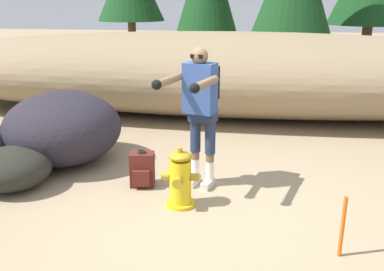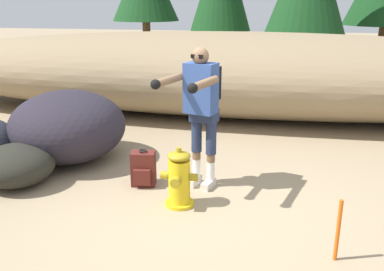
# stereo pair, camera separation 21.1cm
# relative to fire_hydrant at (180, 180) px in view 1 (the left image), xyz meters

# --- Properties ---
(ground_plane) EXTENTS (56.00, 56.00, 0.04)m
(ground_plane) POSITION_rel_fire_hydrant_xyz_m (0.25, -0.07, -0.34)
(ground_plane) COLOR #998466
(dirt_embankment) EXTENTS (15.39, 3.20, 1.66)m
(dirt_embankment) POSITION_rel_fire_hydrant_xyz_m (0.25, 4.22, 0.51)
(dirt_embankment) COLOR #897556
(dirt_embankment) RESTS_ON ground_plane
(fire_hydrant) EXTENTS (0.43, 0.38, 0.70)m
(fire_hydrant) POSITION_rel_fire_hydrant_xyz_m (0.00, 0.00, 0.00)
(fire_hydrant) COLOR gold
(fire_hydrant) RESTS_ON ground_plane
(utility_worker) EXTENTS (0.68, 1.04, 1.74)m
(utility_worker) POSITION_rel_fire_hydrant_xyz_m (0.15, 0.53, 0.79)
(utility_worker) COLOR beige
(utility_worker) RESTS_ON ground_plane
(spare_backpack) EXTENTS (0.33, 0.32, 0.47)m
(spare_backpack) POSITION_rel_fire_hydrant_xyz_m (-0.57, 0.45, -0.10)
(spare_backpack) COLOR #511E19
(spare_backpack) RESTS_ON ground_plane
(boulder_large) EXTENTS (2.30, 2.30, 1.03)m
(boulder_large) POSITION_rel_fire_hydrant_xyz_m (-1.90, 1.09, 0.20)
(boulder_large) COLOR #25212B
(boulder_large) RESTS_ON ground_plane
(boulder_small) EXTENTS (1.02, 0.99, 0.52)m
(boulder_small) POSITION_rel_fire_hydrant_xyz_m (-2.16, 0.16, -0.06)
(boulder_small) COLOR black
(boulder_small) RESTS_ON ground_plane
(survey_stake) EXTENTS (0.04, 0.04, 0.60)m
(survey_stake) POSITION_rel_fire_hydrant_xyz_m (1.63, -0.77, -0.02)
(survey_stake) COLOR #E55914
(survey_stake) RESTS_ON ground_plane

